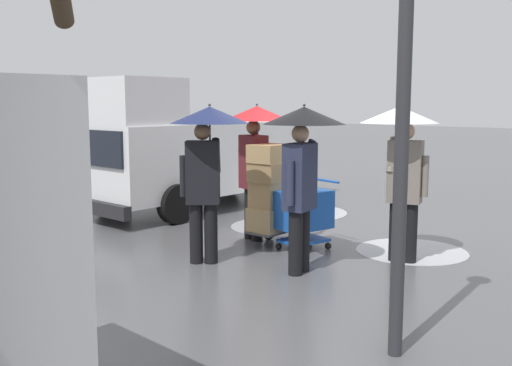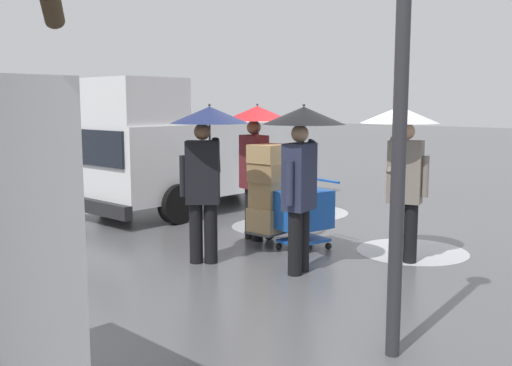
% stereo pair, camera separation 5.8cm
% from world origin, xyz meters
% --- Properties ---
extents(ground_plane, '(90.00, 90.00, 0.00)m').
position_xyz_m(ground_plane, '(0.00, 0.00, 0.00)').
color(ground_plane, '#5B5B5E').
extents(slush_patch_near_cluster, '(2.01, 2.01, 0.01)m').
position_xyz_m(slush_patch_near_cluster, '(2.29, -2.20, 0.00)').
color(slush_patch_near_cluster, silver).
rests_on(slush_patch_near_cluster, ground).
extents(slush_patch_under_van, '(1.61, 1.61, 0.01)m').
position_xyz_m(slush_patch_under_van, '(-0.91, -0.97, 0.00)').
color(slush_patch_under_van, silver).
rests_on(slush_patch_under_van, ground).
extents(slush_patch_mid_street, '(1.65, 1.65, 0.01)m').
position_xyz_m(slush_patch_mid_street, '(1.67, -0.93, 0.00)').
color(slush_patch_mid_street, '#999BA0').
rests_on(slush_patch_mid_street, ground).
extents(cargo_van_parked_right, '(2.29, 5.38, 2.60)m').
position_xyz_m(cargo_van_parked_right, '(4.15, -1.18, 1.18)').
color(cargo_van_parked_right, white).
rests_on(cargo_van_parked_right, ground).
extents(shopping_cart_vendor, '(0.69, 0.90, 1.04)m').
position_xyz_m(shopping_cart_vendor, '(0.31, 0.04, 0.57)').
color(shopping_cart_vendor, '#1951B2').
rests_on(shopping_cart_vendor, ground).
extents(hand_dolly_boxes, '(0.54, 0.72, 1.54)m').
position_xyz_m(hand_dolly_boxes, '(0.86, 0.20, 0.86)').
color(hand_dolly_boxes, '#515156').
rests_on(hand_dolly_boxes, ground).
extents(pedestrian_pink_side, '(1.04, 1.04, 2.15)m').
position_xyz_m(pedestrian_pink_side, '(0.80, 1.51, 1.58)').
color(pedestrian_pink_side, black).
rests_on(pedestrian_pink_side, ground).
extents(pedestrian_black_side, '(1.04, 1.04, 2.15)m').
position_xyz_m(pedestrian_black_side, '(-1.04, -0.36, 1.57)').
color(pedestrian_black_side, black).
rests_on(pedestrian_black_side, ground).
extents(pedestrian_white_side, '(1.04, 1.04, 2.15)m').
position_xyz_m(pedestrian_white_side, '(-0.39, 0.97, 1.58)').
color(pedestrian_white_side, black).
rests_on(pedestrian_white_side, ground).
extents(pedestrian_far_side, '(1.04, 1.04, 2.15)m').
position_xyz_m(pedestrian_far_side, '(1.24, 0.11, 1.58)').
color(pedestrian_far_side, black).
rests_on(pedestrian_far_side, ground).
extents(street_lamp, '(0.28, 0.28, 3.86)m').
position_xyz_m(street_lamp, '(-2.56, 2.37, 2.37)').
color(street_lamp, '#2D2D33').
rests_on(street_lamp, ground).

